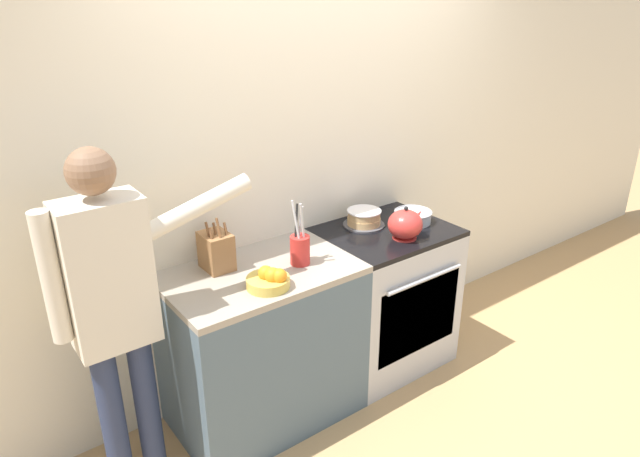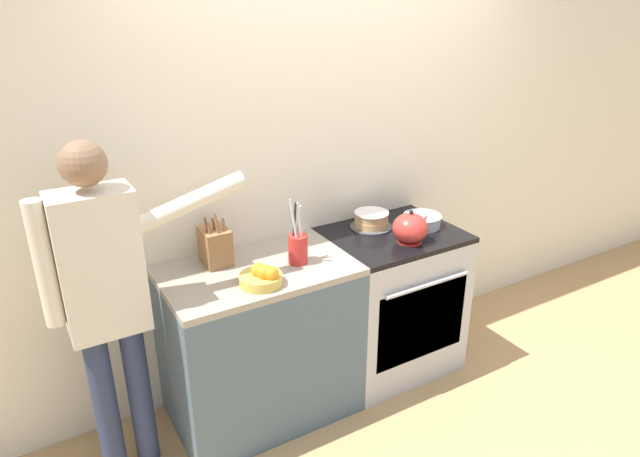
{
  "view_description": "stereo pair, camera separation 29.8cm",
  "coord_description": "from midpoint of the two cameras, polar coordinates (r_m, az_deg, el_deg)",
  "views": [
    {
      "loc": [
        -1.91,
        -1.92,
        2.22
      ],
      "look_at": [
        -0.27,
        0.28,
        1.05
      ],
      "focal_mm": 32.0,
      "sensor_mm": 36.0,
      "label": 1
    },
    {
      "loc": [
        -1.67,
        -2.08,
        2.22
      ],
      "look_at": [
        -0.27,
        0.28,
        1.05
      ],
      "focal_mm": 32.0,
      "sensor_mm": 36.0,
      "label": 2
    }
  ],
  "objects": [
    {
      "name": "layer_cake",
      "position": [
        3.38,
        1.91,
        0.97
      ],
      "size": [
        0.25,
        0.25,
        0.1
      ],
      "color": "#4C4C51",
      "rests_on": "stove_range"
    },
    {
      "name": "ground_plane",
      "position": [
        3.48,
        3.99,
        -16.51
      ],
      "size": [
        16.0,
        16.0,
        0.0
      ],
      "primitive_type": "plane",
      "color": "tan"
    },
    {
      "name": "counter_cabinet",
      "position": [
        3.14,
        -8.46,
        -11.56
      ],
      "size": [
        0.98,
        0.62,
        0.9
      ],
      "color": "#4C6070",
      "rests_on": "ground_plane"
    },
    {
      "name": "stove_range",
      "position": [
        3.55,
        4.0,
        -6.86
      ],
      "size": [
        0.76,
        0.65,
        0.9
      ],
      "color": "#B7BABF",
      "rests_on": "ground_plane"
    },
    {
      "name": "wall_back",
      "position": [
        3.32,
        -2.58,
        7.01
      ],
      "size": [
        8.0,
        0.04,
        2.6
      ],
      "color": "silver",
      "rests_on": "ground_plane"
    },
    {
      "name": "utensil_crock",
      "position": [
        2.91,
        -4.96,
        -2.04
      ],
      "size": [
        0.1,
        0.1,
        0.35
      ],
      "color": "red",
      "rests_on": "counter_cabinet"
    },
    {
      "name": "knife_block",
      "position": [
        2.93,
        -13.23,
        -2.26
      ],
      "size": [
        0.13,
        0.17,
        0.29
      ],
      "color": "olive",
      "rests_on": "counter_cabinet"
    },
    {
      "name": "person_baker",
      "position": [
        2.62,
        -23.04,
        -6.79
      ],
      "size": [
        0.94,
        0.2,
        1.66
      ],
      "rotation": [
        0.0,
        0.0,
        0.01
      ],
      "color": "#283351",
      "rests_on": "ground_plane"
    },
    {
      "name": "mixing_bowl",
      "position": [
        3.46,
        6.87,
        1.15
      ],
      "size": [
        0.23,
        0.23,
        0.07
      ],
      "color": "#B7BABF",
      "rests_on": "stove_range"
    },
    {
      "name": "tea_kettle",
      "position": [
        3.22,
        5.94,
        0.36
      ],
      "size": [
        0.24,
        0.2,
        0.19
      ],
      "color": "red",
      "rests_on": "stove_range"
    },
    {
      "name": "fruit_bowl",
      "position": [
        2.72,
        -8.21,
        -5.17
      ],
      "size": [
        0.21,
        0.21,
        0.11
      ],
      "color": "gold",
      "rests_on": "counter_cabinet"
    }
  ]
}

